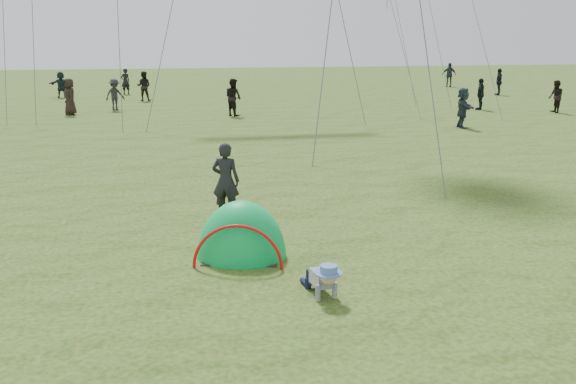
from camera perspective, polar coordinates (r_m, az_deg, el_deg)
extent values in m
plane|color=#154009|center=(9.42, 1.14, -9.95)|extent=(140.00, 140.00, 0.00)
ellipsoid|color=#079F4A|center=(11.36, -4.12, -5.76)|extent=(1.85, 1.65, 2.03)
imported|color=black|center=(13.57, -5.56, 1.01)|extent=(0.69, 0.59, 1.62)
imported|color=black|center=(44.23, -14.26, 9.51)|extent=(0.73, 0.63, 1.68)
imported|color=black|center=(39.40, -12.70, 9.16)|extent=(0.96, 0.82, 1.73)
imported|color=#233137|center=(50.76, 14.13, 10.07)|extent=(1.11, 0.94, 1.79)
imported|color=#1A262E|center=(42.95, -19.51, 8.99)|extent=(1.52, 0.56, 1.61)
imported|color=black|center=(35.11, 22.71, 7.83)|extent=(0.75, 0.89, 1.63)
imported|color=black|center=(35.26, 16.74, 8.33)|extent=(0.95, 0.97, 1.63)
imported|color=#25252A|center=(34.74, -15.14, 8.36)|extent=(1.21, 1.04, 1.62)
imported|color=black|center=(33.31, -18.83, 8.02)|extent=(0.84, 1.01, 1.77)
imported|color=#24303D|center=(28.05, 15.27, 7.23)|extent=(0.75, 1.62, 1.68)
imported|color=black|center=(31.29, -4.89, 8.39)|extent=(1.04, 1.10, 1.79)
imported|color=black|center=(44.38, 18.24, 9.29)|extent=(0.76, 1.09, 1.72)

